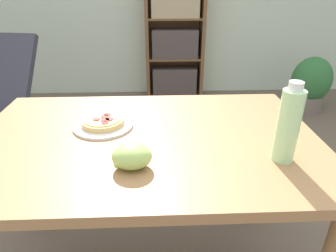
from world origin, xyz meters
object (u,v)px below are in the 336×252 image
Objects in this scene: drink_bottle at (289,125)px; bookshelf at (175,42)px; potted_plant_floor at (311,84)px; grape_bunch at (132,157)px; pizza_on_plate at (103,123)px.

drink_bottle is 0.19× the size of bookshelf.
bookshelf is 2.34× the size of potted_plant_floor.
grape_bunch is at bearing -96.41° from bookshelf.
bookshelf reaches higher than drink_bottle.
drink_bottle reaches higher than potted_plant_floor.
pizza_on_plate reaches higher than potted_plant_floor.
pizza_on_plate is at bearing -134.41° from potted_plant_floor.
grape_bunch is 0.09× the size of bookshelf.
bookshelf is at bearing 93.87° from drink_bottle.
bookshelf reaches higher than potted_plant_floor.
bookshelf is 1.48m from potted_plant_floor.
drink_bottle reaches higher than pizza_on_plate.
grape_bunch is 0.47× the size of drink_bottle.
potted_plant_floor is (1.64, 2.09, -0.50)m from grape_bunch.
grape_bunch is at bearing -128.24° from potted_plant_floor.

